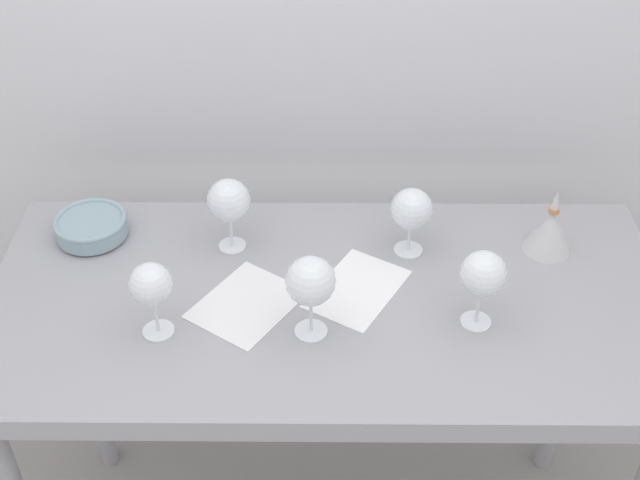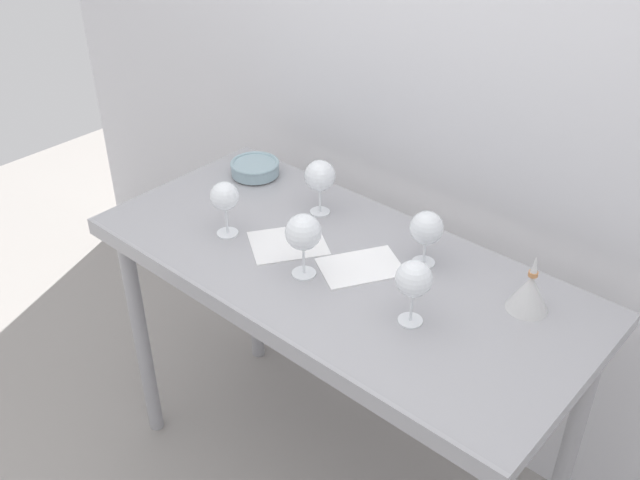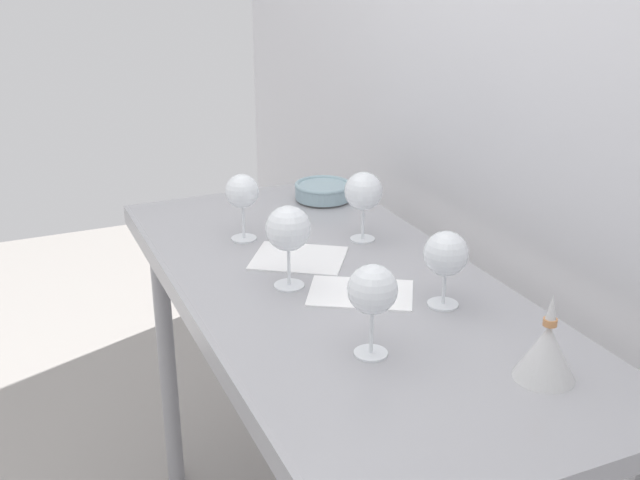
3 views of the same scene
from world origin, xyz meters
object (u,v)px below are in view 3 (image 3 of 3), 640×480
object	(u,v)px
wine_glass_near_left	(242,193)
wine_glass_far_right	(446,256)
tasting_sheet_lower	(299,258)
decanter_funnel	(547,351)
wine_glass_near_center	(288,230)
tasting_bowl	(323,191)
wine_glass_far_left	(363,193)
tasting_sheet_upper	(361,293)
wine_glass_near_right	(372,292)

from	to	relation	value
wine_glass_near_left	wine_glass_far_right	world-z (taller)	wine_glass_near_left
wine_glass_near_left	tasting_sheet_lower	size ratio (longest dim) A/B	0.80
wine_glass_far_right	decanter_funnel	distance (m)	0.31
wine_glass_far_right	wine_glass_near_center	bearing A→B (deg)	-129.63
tasting_bowl	decanter_funnel	distance (m)	1.00
wine_glass_near_center	tasting_bowl	bearing A→B (deg)	148.78
wine_glass_far_right	decanter_funnel	bearing A→B (deg)	1.83
wine_glass_far_left	tasting_bowl	distance (m)	0.33
wine_glass_near_center	wine_glass_near_left	world-z (taller)	wine_glass_near_center
wine_glass_far_right	tasting_sheet_upper	world-z (taller)	wine_glass_far_right
wine_glass_near_right	tasting_sheet_upper	bearing A→B (deg)	157.59
wine_glass_near_center	tasting_sheet_lower	world-z (taller)	wine_glass_near_center
wine_glass_near_center	wine_glass_far_left	bearing A→B (deg)	123.90
wine_glass_far_right	tasting_sheet_lower	size ratio (longest dim) A/B	0.76
wine_glass_near_left	wine_glass_far_left	world-z (taller)	wine_glass_far_left
wine_glass_far_left	wine_glass_near_center	bearing A→B (deg)	-56.10
tasting_sheet_upper	tasting_sheet_lower	distance (m)	0.23
tasting_sheet_lower	tasting_bowl	distance (m)	0.42
tasting_sheet_upper	wine_glass_far_left	bearing A→B (deg)	-176.57
wine_glass_near_center	tasting_sheet_lower	xyz separation A→B (m)	(-0.13, 0.08, -0.13)
wine_glass_near_center	wine_glass_near_right	world-z (taller)	wine_glass_near_center
tasting_sheet_lower	tasting_bowl	size ratio (longest dim) A/B	1.29
wine_glass_far_left	decanter_funnel	size ratio (longest dim) A/B	1.10
tasting_sheet_upper	wine_glass_near_right	bearing A→B (deg)	8.35
wine_glass_near_left	tasting_bowl	xyz separation A→B (m)	(-0.19, 0.30, -0.09)
wine_glass_near_center	wine_glass_near_right	bearing A→B (deg)	4.98
wine_glass_near_right	tasting_bowl	world-z (taller)	wine_glass_near_right
wine_glass_near_right	wine_glass_near_left	size ratio (longest dim) A/B	1.04
wine_glass_near_center	wine_glass_far_left	xyz separation A→B (m)	(-0.18, 0.26, -0.01)
wine_glass_near_left	decanter_funnel	xyz separation A→B (m)	(0.81, 0.26, -0.07)
wine_glass_far_right	tasting_sheet_lower	world-z (taller)	wine_glass_far_right
wine_glass_far_right	tasting_sheet_upper	size ratio (longest dim) A/B	0.73
wine_glass_far_left	tasting_sheet_lower	size ratio (longest dim) A/B	0.83
decanter_funnel	tasting_sheet_lower	bearing A→B (deg)	-163.91
wine_glass_far_right	wine_glass_far_left	world-z (taller)	wine_glass_far_left
wine_glass_near_center	wine_glass_near_left	xyz separation A→B (m)	(-0.30, -0.00, -0.01)
tasting_sheet_lower	decanter_funnel	xyz separation A→B (m)	(0.64, 0.18, 0.05)
wine_glass_near_right	decanter_funnel	xyz separation A→B (m)	(0.19, 0.23, -0.07)
wine_glass_near_left	tasting_sheet_upper	size ratio (longest dim) A/B	0.77
tasting_sheet_upper	decanter_funnel	size ratio (longest dim) A/B	1.39
tasting_sheet_upper	wine_glass_far_right	bearing A→B (deg)	78.97
tasting_sheet_lower	tasting_bowl	xyz separation A→B (m)	(-0.36, 0.22, 0.03)
tasting_sheet_upper	tasting_bowl	xyz separation A→B (m)	(-0.58, 0.17, 0.03)
wine_glass_near_left	tasting_bowl	bearing A→B (deg)	122.93
wine_glass_near_left	wine_glass_far_left	bearing A→B (deg)	65.54
tasting_sheet_lower	tasting_bowl	bearing A→B (deg)	-177.57
wine_glass_far_right	wine_glass_far_left	xyz separation A→B (m)	(-0.38, 0.01, 0.01)
wine_glass_near_right	tasting_bowl	distance (m)	0.86
decanter_funnel	wine_glass_far_right	bearing A→B (deg)	-178.17
wine_glass_far_left	wine_glass_far_right	bearing A→B (deg)	-1.76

